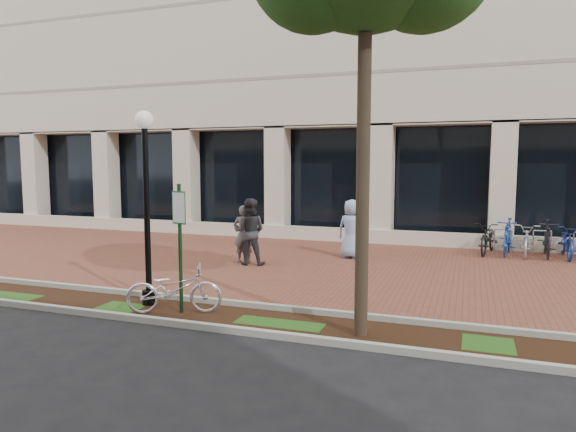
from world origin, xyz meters
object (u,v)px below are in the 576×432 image
(parking_sign, at_px, (179,232))
(locked_bicycle, at_px, (174,289))
(pedestrian_mid, at_px, (249,232))
(pedestrian_right, at_px, (351,229))
(lamppost, at_px, (146,196))
(bike_rack_cluster, at_px, (547,240))
(pedestrian_left, at_px, (244,234))

(parking_sign, xyz_separation_m, locked_bicycle, (-0.12, -0.03, -1.10))
(pedestrian_mid, bearing_deg, pedestrian_right, -153.45)
(parking_sign, distance_m, pedestrian_mid, 4.86)
(parking_sign, xyz_separation_m, pedestrian_right, (1.80, 6.70, -0.68))
(lamppost, bearing_deg, bike_rack_cluster, 45.91)
(pedestrian_mid, relative_size, pedestrian_right, 1.06)
(parking_sign, xyz_separation_m, lamppost, (-0.93, 0.31, 0.63))
(pedestrian_left, xyz_separation_m, bike_rack_cluster, (8.30, 3.93, -0.30))
(pedestrian_left, height_order, bike_rack_cluster, pedestrian_left)
(lamppost, bearing_deg, pedestrian_mid, 86.87)
(pedestrian_mid, distance_m, pedestrian_right, 3.15)
(lamppost, xyz_separation_m, pedestrian_left, (-0.01, 4.63, -1.36))
(locked_bicycle, height_order, pedestrian_left, pedestrian_left)
(pedestrian_right, xyz_separation_m, bike_rack_cluster, (5.57, 2.16, -0.35))
(pedestrian_left, bearing_deg, bike_rack_cluster, -161.13)
(lamppost, height_order, pedestrian_right, lamppost)
(parking_sign, bearing_deg, locked_bicycle, -150.24)
(parking_sign, xyz_separation_m, bike_rack_cluster, (7.37, 8.87, -1.04))
(parking_sign, height_order, pedestrian_right, parking_sign)
(pedestrian_right, distance_m, bike_rack_cluster, 5.98)
(pedestrian_right, bearing_deg, pedestrian_left, 42.23)
(pedestrian_mid, bearing_deg, bike_rack_cluster, -164.41)
(lamppost, bearing_deg, locked_bicycle, -22.87)
(lamppost, height_order, pedestrian_mid, lamppost)
(locked_bicycle, xyz_separation_m, pedestrian_left, (-0.82, 4.97, 0.36))
(locked_bicycle, relative_size, pedestrian_left, 1.08)
(parking_sign, bearing_deg, bike_rack_cluster, 64.73)
(parking_sign, bearing_deg, pedestrian_mid, 112.60)
(lamppost, relative_size, bike_rack_cluster, 0.91)
(parking_sign, xyz_separation_m, pedestrian_mid, (-0.68, 4.77, -0.63))
(pedestrian_right, bearing_deg, parking_sign, 84.39)
(pedestrian_right, height_order, bike_rack_cluster, pedestrian_right)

